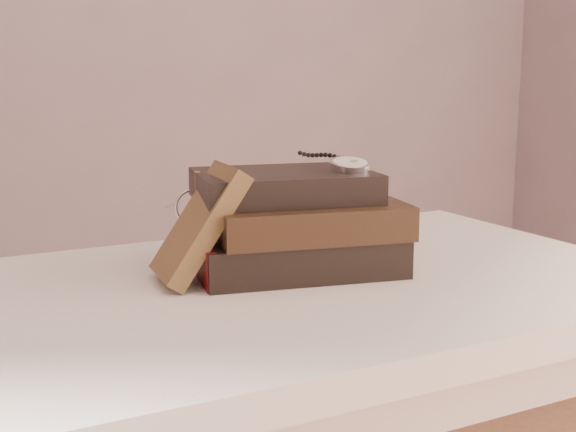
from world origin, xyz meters
TOP-DOWN VIEW (x-y plane):
  - table at (0.00, 0.35)m, footprint 1.00×0.60m
  - book_stack at (0.05, 0.39)m, footprint 0.30×0.24m
  - journal at (-0.09, 0.39)m, footprint 0.12×0.11m
  - pocket_watch at (0.11, 0.37)m, footprint 0.07×0.16m
  - eyeglasses at (-0.03, 0.50)m, footprint 0.14×0.15m

SIDE VIEW (x-z plane):
  - table at x=0.00m, z-range 0.28..1.03m
  - book_stack at x=0.05m, z-range 0.75..0.88m
  - journal at x=-0.09m, z-range 0.75..0.90m
  - eyeglasses at x=-0.03m, z-range 0.80..0.85m
  - pocket_watch at x=0.11m, z-range 0.88..0.90m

